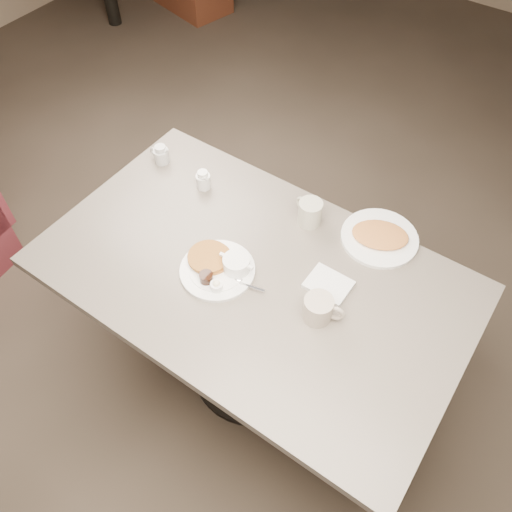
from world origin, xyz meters
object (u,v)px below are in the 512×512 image
Objects in this scene: diner_table at (253,299)px; main_plate at (220,267)px; coffee_mug_far at (309,212)px; creamer_right at (203,180)px; hash_plate at (380,237)px; coffee_mug_near at (319,309)px; creamer_left at (161,155)px.

main_plate is (-0.10, -0.06, 0.19)m from diner_table.
creamer_right is (-0.44, -0.08, -0.01)m from coffee_mug_far.
coffee_mug_far is 0.27m from hash_plate.
coffee_mug_near is 0.40× the size of hash_plate.
diner_table is 4.01× the size of hash_plate.
hash_plate is at bearing 8.18° from creamer_left.
hash_plate is (0.30, 0.39, 0.18)m from diner_table.
main_plate is 2.44× the size of coffee_mug_far.
coffee_mug_far is at bearing 10.33° from creamer_right.
coffee_mug_far is 0.37× the size of hash_plate.
diner_table is 0.36m from coffee_mug_near.
coffee_mug_near reaches higher than diner_table.
coffee_mug_far is (0.13, 0.38, 0.03)m from main_plate.
coffee_mug_near is 1.08× the size of coffee_mug_far.
coffee_mug_near is (0.28, -0.03, 0.22)m from diner_table.
coffee_mug_near is 1.52× the size of creamer_left.
creamer_right is at bearing 136.07° from main_plate.
main_plate reaches higher than hash_plate.
hash_plate is (0.02, 0.42, -0.03)m from coffee_mug_near.
creamer_right is (-0.41, 0.24, 0.21)m from diner_table.
creamer_right is at bearing 159.13° from coffee_mug_near.
hash_plate is at bearing 12.30° from creamer_right.
coffee_mug_near is 0.42m from hash_plate.
creamer_right is (0.24, -0.02, 0.00)m from creamer_left.
main_plate is at bearing -174.76° from coffee_mug_near.
main_plate is 0.40m from coffee_mug_far.
main_plate is 0.63m from creamer_left.
coffee_mug_far reaches higher than coffee_mug_near.
creamer_right is 0.21× the size of hash_plate.
coffee_mug_far is (0.04, 0.32, 0.22)m from diner_table.
creamer_right reaches higher than main_plate.
main_plate is 3.44× the size of creamer_left.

